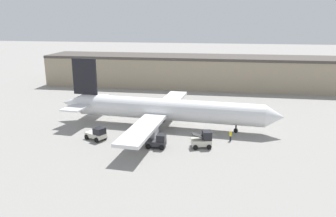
{
  "coord_description": "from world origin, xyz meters",
  "views": [
    {
      "loc": [
        8.73,
        -53.3,
        18.27
      ],
      "look_at": [
        0.0,
        0.0,
        3.36
      ],
      "focal_mm": 35.0,
      "sensor_mm": 36.0,
      "label": 1
    }
  ],
  "objects_px": {
    "airplane": "(162,110)",
    "baggage_tug": "(158,141)",
    "pushback_tug": "(97,134)",
    "ground_crew_worker": "(231,135)",
    "belt_loader_truck": "(203,140)"
  },
  "relations": [
    {
      "from": "baggage_tug",
      "to": "pushback_tug",
      "type": "bearing_deg",
      "value": 172.96
    },
    {
      "from": "airplane",
      "to": "baggage_tug",
      "type": "height_order",
      "value": "airplane"
    },
    {
      "from": "airplane",
      "to": "pushback_tug",
      "type": "bearing_deg",
      "value": -133.64
    },
    {
      "from": "ground_crew_worker",
      "to": "belt_loader_truck",
      "type": "xyz_separation_m",
      "value": [
        -4.05,
        -3.23,
        0.25
      ]
    },
    {
      "from": "pushback_tug",
      "to": "baggage_tug",
      "type": "bearing_deg",
      "value": 18.01
    },
    {
      "from": "airplane",
      "to": "baggage_tug",
      "type": "xyz_separation_m",
      "value": [
        1.02,
        -9.55,
        -2.15
      ]
    },
    {
      "from": "pushback_tug",
      "to": "airplane",
      "type": "bearing_deg",
      "value": 68.95
    },
    {
      "from": "ground_crew_worker",
      "to": "pushback_tug",
      "type": "xyz_separation_m",
      "value": [
        -20.48,
        -2.86,
        0.08
      ]
    },
    {
      "from": "pushback_tug",
      "to": "ground_crew_worker",
      "type": "bearing_deg",
      "value": 35.23
    },
    {
      "from": "airplane",
      "to": "baggage_tug",
      "type": "relative_size",
      "value": 13.58
    },
    {
      "from": "airplane",
      "to": "pushback_tug",
      "type": "height_order",
      "value": "airplane"
    },
    {
      "from": "belt_loader_truck",
      "to": "pushback_tug",
      "type": "height_order",
      "value": "belt_loader_truck"
    },
    {
      "from": "baggage_tug",
      "to": "airplane",
      "type": "bearing_deg",
      "value": 98.36
    },
    {
      "from": "ground_crew_worker",
      "to": "airplane",
      "type": "bearing_deg",
      "value": 17.77
    },
    {
      "from": "baggage_tug",
      "to": "pushback_tug",
      "type": "xyz_separation_m",
      "value": [
        -9.94,
        1.62,
        0.02
      ]
    }
  ]
}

